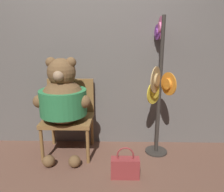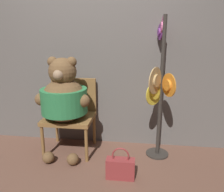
{
  "view_description": "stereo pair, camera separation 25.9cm",
  "coord_description": "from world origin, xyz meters",
  "px_view_note": "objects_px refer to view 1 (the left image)",
  "views": [
    {
      "loc": [
        0.31,
        -2.09,
        1.45
      ],
      "look_at": [
        0.25,
        0.41,
        0.77
      ],
      "focal_mm": 35.0,
      "sensor_mm": 36.0,
      "label": 1
    },
    {
      "loc": [
        0.57,
        -2.07,
        1.45
      ],
      "look_at": [
        0.25,
        0.41,
        0.77
      ],
      "focal_mm": 35.0,
      "sensor_mm": 36.0,
      "label": 2
    }
  ],
  "objects_px": {
    "chair": "(69,113)",
    "teddy_bear": "(63,99)",
    "hat_display_rack": "(159,84)",
    "handbag_on_ground": "(125,167)"
  },
  "relations": [
    {
      "from": "hat_display_rack",
      "to": "handbag_on_ground",
      "type": "bearing_deg",
      "value": -128.79
    },
    {
      "from": "teddy_bear",
      "to": "chair",
      "type": "bearing_deg",
      "value": 81.8
    },
    {
      "from": "teddy_bear",
      "to": "handbag_on_ground",
      "type": "distance_m",
      "value": 1.04
    },
    {
      "from": "chair",
      "to": "teddy_bear",
      "type": "height_order",
      "value": "teddy_bear"
    },
    {
      "from": "hat_display_rack",
      "to": "handbag_on_ground",
      "type": "relative_size",
      "value": 4.79
    },
    {
      "from": "hat_display_rack",
      "to": "handbag_on_ground",
      "type": "distance_m",
      "value": 1.02
    },
    {
      "from": "hat_display_rack",
      "to": "chair",
      "type": "bearing_deg",
      "value": 175.98
    },
    {
      "from": "chair",
      "to": "teddy_bear",
      "type": "relative_size",
      "value": 0.75
    },
    {
      "from": "chair",
      "to": "hat_display_rack",
      "type": "xyz_separation_m",
      "value": [
        1.1,
        -0.08,
        0.39
      ]
    },
    {
      "from": "chair",
      "to": "teddy_bear",
      "type": "bearing_deg",
      "value": -98.2
    }
  ]
}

